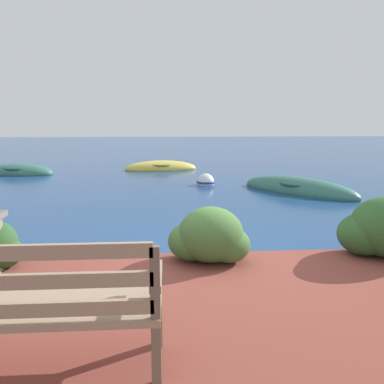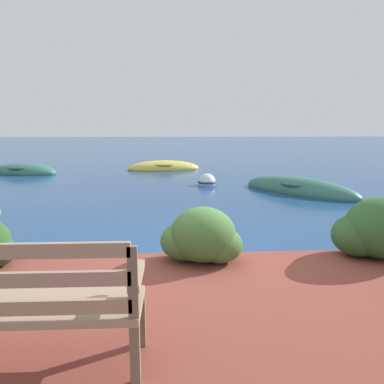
% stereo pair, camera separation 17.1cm
% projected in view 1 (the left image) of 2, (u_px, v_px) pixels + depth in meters
% --- Properties ---
extents(ground_plane, '(80.00, 80.00, 0.00)m').
position_uv_depth(ground_plane, '(196.00, 269.00, 4.69)').
color(ground_plane, navy).
extents(park_bench, '(1.51, 0.48, 0.93)m').
position_uv_depth(park_bench, '(41.00, 304.00, 2.34)').
color(park_bench, brown).
rests_on(park_bench, patio_terrace).
extents(hedge_clump_left, '(0.95, 0.68, 0.65)m').
position_uv_depth(hedge_clump_left, '(209.00, 238.00, 4.32)').
color(hedge_clump_left, '#426B33').
rests_on(hedge_clump_left, patio_terrace).
extents(rowboat_nearest, '(2.86, 3.15, 0.70)m').
position_uv_depth(rowboat_nearest, '(298.00, 190.00, 9.76)').
color(rowboat_nearest, '#336B5B').
rests_on(rowboat_nearest, ground_plane).
extents(rowboat_mid, '(2.61, 1.57, 0.66)m').
position_uv_depth(rowboat_mid, '(20.00, 172.00, 13.07)').
color(rowboat_mid, '#336B5B').
rests_on(rowboat_mid, ground_plane).
extents(rowboat_far, '(2.80, 1.27, 0.62)m').
position_uv_depth(rowboat_far, '(161.00, 168.00, 14.25)').
color(rowboat_far, '#DBC64C').
rests_on(rowboat_far, ground_plane).
extents(mooring_buoy, '(0.54, 0.54, 0.49)m').
position_uv_depth(mooring_buoy, '(206.00, 182.00, 10.86)').
color(mooring_buoy, white).
rests_on(mooring_buoy, ground_plane).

